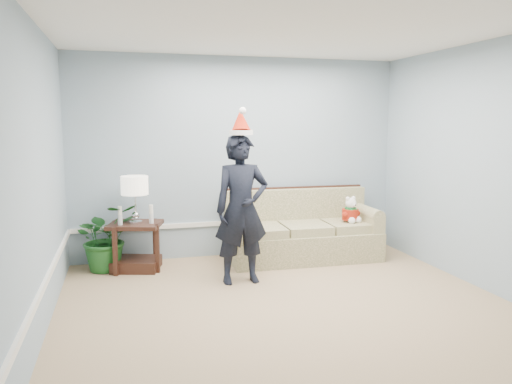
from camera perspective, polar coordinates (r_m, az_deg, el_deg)
The scene contains 10 objects.
room_shell at distance 4.44m, azimuth 5.51°, elevation 1.73°, with size 4.54×5.04×2.74m.
wainscot_trim at distance 5.50m, azimuth -10.75°, elevation -6.70°, with size 4.49×4.99×0.06m.
sofa at distance 6.80m, azimuth 5.26°, elevation -4.77°, with size 2.02×0.91×0.93m.
side_table at distance 6.43m, azimuth -13.54°, elevation -6.62°, with size 0.73×0.67×0.60m.
table_lamp at distance 6.24m, azimuth -13.70°, elevation 0.51°, with size 0.33×0.33×0.58m.
candle_pair at distance 6.25m, azimuth -13.58°, elevation -2.63°, with size 0.43×0.06×0.23m.
houseplant at distance 6.47m, azimuth -16.79°, elevation -4.94°, with size 0.75×0.65×0.84m, color #19521D.
man at distance 5.66m, azimuth -1.66°, elevation -2.00°, with size 0.62×0.41×1.70m, color black.
santa_hat at distance 5.58m, azimuth -1.74°, elevation 7.91°, with size 0.30×0.33×0.31m.
teddy_bear at distance 6.83m, azimuth 10.75°, elevation -2.36°, with size 0.28×0.28×0.36m.
Camera 1 is at (-1.56, -4.13, 1.84)m, focal length 35.00 mm.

